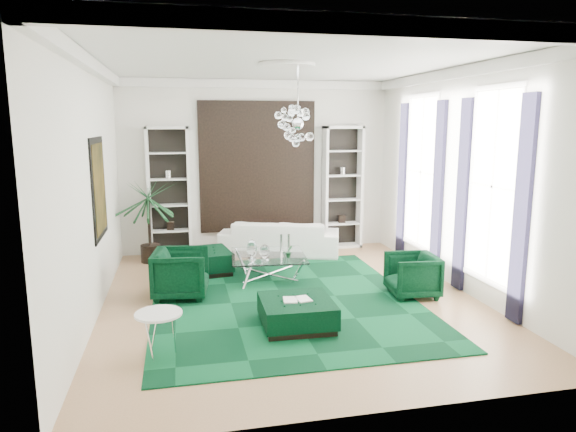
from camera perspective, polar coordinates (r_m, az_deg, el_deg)
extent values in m
cube|color=tan|center=(8.60, 0.29, -9.25)|extent=(6.00, 7.00, 0.02)
cube|color=white|center=(8.16, 0.32, 16.95)|extent=(6.00, 7.00, 0.02)
cube|color=silver|center=(11.59, -3.44, 5.49)|extent=(6.00, 0.02, 3.80)
cube|color=silver|center=(4.83, 9.28, -1.34)|extent=(6.00, 0.02, 3.80)
cube|color=silver|center=(8.07, -21.08, 2.74)|extent=(0.02, 7.00, 3.80)
cube|color=silver|center=(9.28, 18.82, 3.77)|extent=(0.02, 7.00, 3.80)
cylinder|color=white|center=(8.44, -0.14, 16.45)|extent=(0.90, 0.90, 0.05)
cube|color=black|center=(11.55, -3.40, 5.47)|extent=(2.50, 0.06, 2.80)
cube|color=black|center=(8.66, -20.20, 2.93)|extent=(0.04, 1.30, 1.60)
cube|color=white|center=(8.51, 21.79, 3.05)|extent=(0.03, 1.10, 2.90)
cube|color=black|center=(7.90, 24.58, 0.51)|extent=(0.07, 0.30, 3.25)
cube|color=black|center=(9.18, 18.81, 2.13)|extent=(0.07, 0.30, 3.25)
cube|color=white|center=(10.58, 14.57, 4.73)|extent=(0.03, 1.10, 2.90)
cube|color=black|center=(9.90, 16.34, 2.83)|extent=(0.07, 0.30, 3.25)
cube|color=black|center=(11.29, 12.59, 3.86)|extent=(0.07, 0.30, 3.25)
cube|color=black|center=(8.51, -0.45, -9.30)|extent=(4.20, 5.00, 0.02)
imported|color=white|center=(11.34, -0.92, -2.39)|extent=(2.77, 1.75, 0.75)
imported|color=black|center=(8.75, -11.80, -6.25)|extent=(1.00, 0.97, 0.81)
imported|color=black|center=(8.87, 13.63, -6.40)|extent=(0.86, 0.84, 0.72)
cube|color=black|center=(10.06, -9.43, -5.08)|extent=(1.15, 1.15, 0.45)
cube|color=black|center=(7.41, 0.98, -10.79)|extent=(1.03, 1.03, 0.40)
cube|color=white|center=(7.33, 0.98, -9.22)|extent=(0.40, 0.27, 0.03)
cylinder|color=white|center=(6.70, -14.09, -12.71)|extent=(0.67, 0.67, 0.56)
imported|color=#154521|center=(9.29, 0.13, -3.97)|extent=(0.15, 0.13, 0.23)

